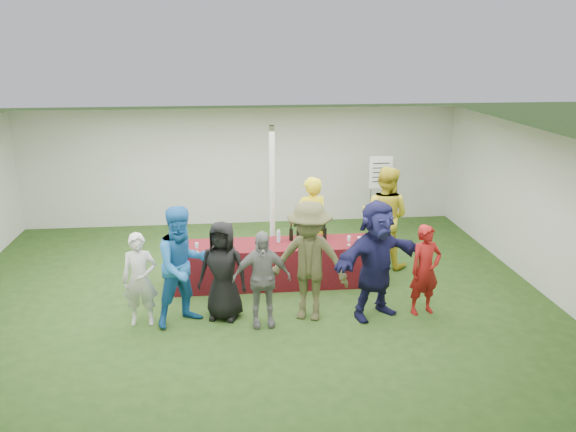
{
  "coord_description": "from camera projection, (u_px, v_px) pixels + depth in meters",
  "views": [
    {
      "loc": [
        -0.26,
        -8.78,
        4.12
      ],
      "look_at": [
        0.71,
        0.4,
        1.25
      ],
      "focal_mm": 35.0,
      "sensor_mm": 36.0,
      "label": 1
    }
  ],
  "objects": [
    {
      "name": "wine_bottles",
      "position": [
        308.0,
        233.0,
        9.95
      ],
      "size": [
        0.67,
        0.14,
        0.32
      ],
      "color": "black",
      "rests_on": "serving_table"
    },
    {
      "name": "customer_0",
      "position": [
        140.0,
        280.0,
        8.38
      ],
      "size": [
        0.53,
        0.35,
        1.44
      ],
      "primitive_type": "imported",
      "rotation": [
        0.0,
        0.0,
        -0.02
      ],
      "color": "silver",
      "rests_on": "ground"
    },
    {
      "name": "customer_6",
      "position": [
        425.0,
        270.0,
        8.73
      ],
      "size": [
        0.6,
        0.46,
        1.45
      ],
      "primitive_type": "imported",
      "rotation": [
        0.0,
        0.0,
        0.23
      ],
      "color": "maroon",
      "rests_on": "ground"
    },
    {
      "name": "water_bottle",
      "position": [
        279.0,
        236.0,
        9.84
      ],
      "size": [
        0.07,
        0.07,
        0.23
      ],
      "color": "silver",
      "rests_on": "serving_table"
    },
    {
      "name": "ground",
      "position": [
        249.0,
        294.0,
        9.59
      ],
      "size": [
        60.0,
        60.0,
        0.0
      ],
      "primitive_type": "plane",
      "color": "#284719",
      "rests_on": "ground"
    },
    {
      "name": "tent",
      "position": [
        272.0,
        198.0,
        10.38
      ],
      "size": [
        10.0,
        10.0,
        10.0
      ],
      "color": "white",
      "rests_on": "ground"
    },
    {
      "name": "serving_table",
      "position": [
        277.0,
        264.0,
        9.91
      ],
      "size": [
        3.6,
        0.8,
        0.75
      ],
      "primitive_type": "cube",
      "color": "maroon",
      "rests_on": "ground"
    },
    {
      "name": "customer_4",
      "position": [
        309.0,
        261.0,
        8.49
      ],
      "size": [
        1.38,
        1.06,
        1.88
      ],
      "primitive_type": "imported",
      "rotation": [
        0.0,
        0.0,
        -0.34
      ],
      "color": "#494828",
      "rests_on": "ground"
    },
    {
      "name": "customer_5",
      "position": [
        376.0,
        260.0,
        8.57
      ],
      "size": [
        1.81,
        1.21,
        1.87
      ],
      "primitive_type": "imported",
      "rotation": [
        0.0,
        0.0,
        0.42
      ],
      "color": "#191946",
      "rests_on": "ground"
    },
    {
      "name": "customer_2",
      "position": [
        223.0,
        271.0,
        8.56
      ],
      "size": [
        0.87,
        0.7,
        1.56
      ],
      "primitive_type": "imported",
      "rotation": [
        0.0,
        0.0,
        -0.29
      ],
      "color": "black",
      "rests_on": "ground"
    },
    {
      "name": "customer_1",
      "position": [
        183.0,
        266.0,
        8.36
      ],
      "size": [
        1.12,
        1.05,
        1.85
      ],
      "primitive_type": "imported",
      "rotation": [
        0.0,
        0.0,
        0.5
      ],
      "color": "#1E64B1",
      "rests_on": "ground"
    },
    {
      "name": "dump_bucket",
      "position": [
        370.0,
        240.0,
        9.72
      ],
      "size": [
        0.23,
        0.23,
        0.18
      ],
      "primitive_type": "cylinder",
      "color": "slate",
      "rests_on": "serving_table"
    },
    {
      "name": "bar_towel",
      "position": [
        365.0,
        239.0,
        10.0
      ],
      "size": [
        0.25,
        0.18,
        0.03
      ],
      "primitive_type": "cube",
      "color": "white",
      "rests_on": "serving_table"
    },
    {
      "name": "staff_pourer",
      "position": [
        311.0,
        225.0,
        10.3
      ],
      "size": [
        0.75,
        0.58,
        1.81
      ],
      "primitive_type": "imported",
      "rotation": [
        0.0,
        0.0,
        3.39
      ],
      "color": "yellow",
      "rests_on": "ground"
    },
    {
      "name": "staff_back",
      "position": [
        385.0,
        217.0,
        10.58
      ],
      "size": [
        1.19,
        1.13,
        1.93
      ],
      "primitive_type": "imported",
      "rotation": [
        0.0,
        0.0,
        2.56
      ],
      "color": "gold",
      "rests_on": "ground"
    },
    {
      "name": "wine_glasses",
      "position": [
        247.0,
        244.0,
        9.46
      ],
      "size": [
        2.66,
        0.17,
        0.16
      ],
      "color": "silver",
      "rests_on": "serving_table"
    },
    {
      "name": "customer_3",
      "position": [
        262.0,
        279.0,
        8.34
      ],
      "size": [
        0.9,
        0.41,
        1.5
      ],
      "primitive_type": "imported",
      "rotation": [
        0.0,
        0.0,
        0.05
      ],
      "color": "slate",
      "rests_on": "ground"
    },
    {
      "name": "wine_list_sign",
      "position": [
        380.0,
        178.0,
        12.05
      ],
      "size": [
        0.5,
        0.03,
        1.8
      ],
      "color": "slate",
      "rests_on": "ground"
    }
  ]
}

